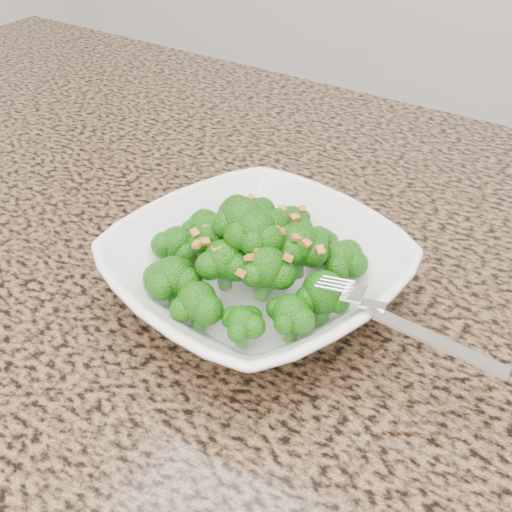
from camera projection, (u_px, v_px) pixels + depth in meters
The scene contains 5 objects.
granite_counter at pixel (203, 306), 0.61m from camera, with size 1.64×1.04×0.03m, color brown.
bowl at pixel (256, 273), 0.57m from camera, with size 0.25×0.25×0.06m, color white.
broccoli_pile at pixel (256, 214), 0.54m from camera, with size 0.22×0.22×0.06m, color #1A630B, non-canonical shape.
garlic_topping at pixel (256, 177), 0.52m from camera, with size 0.13×0.13×0.01m, color #BD702E, non-canonical shape.
fork at pixel (377, 307), 0.48m from camera, with size 0.17×0.03×0.01m, color silver, non-canonical shape.
Camera 1 is at (0.29, -0.06, 1.29)m, focal length 45.00 mm.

